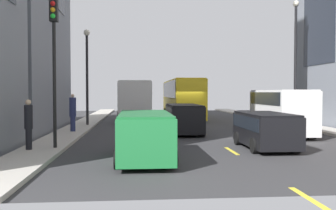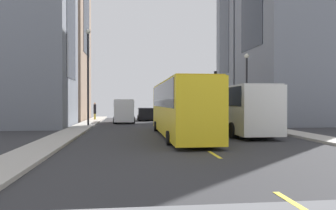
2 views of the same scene
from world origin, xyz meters
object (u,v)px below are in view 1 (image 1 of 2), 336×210
at_px(streetcar_yellow, 181,96).
at_px(car_green_2, 145,132).
at_px(delivery_van_white, 282,109).
at_px(traffic_light_near_corner, 54,45).
at_px(pedestrian_waiting_curb, 73,112).
at_px(city_bus_white, 135,97).
at_px(pedestrian_crossing_mid, 29,123).
at_px(car_black_1, 265,128).
at_px(car_black_0, 184,117).

relative_size(streetcar_yellow, car_green_2, 2.98).
xyz_separation_m(delivery_van_white, traffic_light_near_corner, (-11.49, -4.53, 2.86)).
distance_m(streetcar_yellow, pedestrian_waiting_curb, 15.42).
bearing_deg(traffic_light_near_corner, streetcar_yellow, 68.76).
xyz_separation_m(city_bus_white, pedestrian_waiting_curb, (-3.62, -11.09, -0.70)).
xyz_separation_m(streetcar_yellow, pedestrian_crossing_mid, (-8.59, -20.14, -0.90)).
xyz_separation_m(streetcar_yellow, pedestrian_waiting_curb, (-8.02, -13.14, -0.82)).
relative_size(streetcar_yellow, pedestrian_waiting_curb, 6.30).
distance_m(streetcar_yellow, pedestrian_crossing_mid, 21.92).
distance_m(delivery_van_white, traffic_light_near_corner, 12.68).
bearing_deg(pedestrian_waiting_curb, delivery_van_white, 134.31).
bearing_deg(traffic_light_near_corner, pedestrian_waiting_curb, 93.16).
bearing_deg(car_black_1, streetcar_yellow, 93.69).
height_order(pedestrian_crossing_mid, traffic_light_near_corner, traffic_light_near_corner).
height_order(delivery_van_white, pedestrian_waiting_curb, delivery_van_white).
bearing_deg(car_green_2, streetcar_yellow, 79.77).
relative_size(city_bus_white, pedestrian_crossing_mid, 5.65).
height_order(streetcar_yellow, traffic_light_near_corner, traffic_light_near_corner).
relative_size(pedestrian_waiting_curb, traffic_light_near_corner, 0.36).
relative_size(delivery_van_white, pedestrian_crossing_mid, 2.58).
bearing_deg(car_green_2, car_black_0, 73.60).
xyz_separation_m(city_bus_white, car_black_1, (5.68, -17.69, -1.09)).
bearing_deg(traffic_light_near_corner, pedestrian_crossing_mid, -154.54).
height_order(delivery_van_white, car_green_2, delivery_van_white).
bearing_deg(city_bus_white, pedestrian_crossing_mid, -103.02).
bearing_deg(traffic_light_near_corner, car_green_2, -33.49).
relative_size(pedestrian_crossing_mid, traffic_light_near_corner, 0.33).
bearing_deg(city_bus_white, pedestrian_waiting_curb, -108.05).
height_order(city_bus_white, delivery_van_white, city_bus_white).
height_order(car_green_2, pedestrian_crossing_mid, pedestrian_crossing_mid).
bearing_deg(traffic_light_near_corner, delivery_van_white, 21.53).
height_order(streetcar_yellow, delivery_van_white, streetcar_yellow).
bearing_deg(pedestrian_crossing_mid, traffic_light_near_corner, -115.27).
xyz_separation_m(streetcar_yellow, car_green_2, (-3.99, -22.12, -1.11)).
height_order(car_black_0, car_black_1, car_black_0).
bearing_deg(delivery_van_white, car_black_1, -119.26).
bearing_deg(city_bus_white, delivery_van_white, -57.89).
xyz_separation_m(pedestrian_waiting_curb, pedestrian_crossing_mid, (-0.57, -7.00, -0.08)).
relative_size(car_black_0, pedestrian_crossing_mid, 2.22).
distance_m(pedestrian_waiting_curb, pedestrian_crossing_mid, 7.03).
distance_m(delivery_van_white, pedestrian_crossing_mid, 13.38).
distance_m(city_bus_white, streetcar_yellow, 4.86).
bearing_deg(pedestrian_waiting_curb, car_black_1, 108.64).
height_order(city_bus_white, streetcar_yellow, streetcar_yellow).
height_order(city_bus_white, car_black_0, city_bus_white).
xyz_separation_m(pedestrian_waiting_curb, traffic_light_near_corner, (0.36, -6.56, 3.06)).
xyz_separation_m(car_black_0, traffic_light_near_corner, (-6.15, -6.03, 3.35)).
distance_m(city_bus_white, car_black_1, 18.61).
xyz_separation_m(streetcar_yellow, car_black_0, (-1.50, -13.67, -1.11)).
height_order(car_black_1, pedestrian_crossing_mid, pedestrian_crossing_mid).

